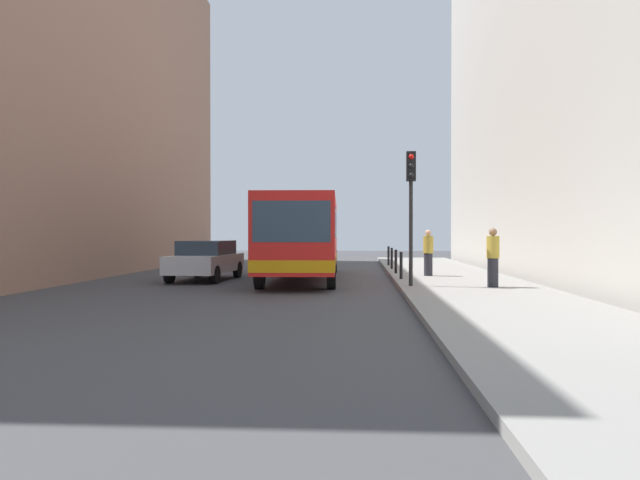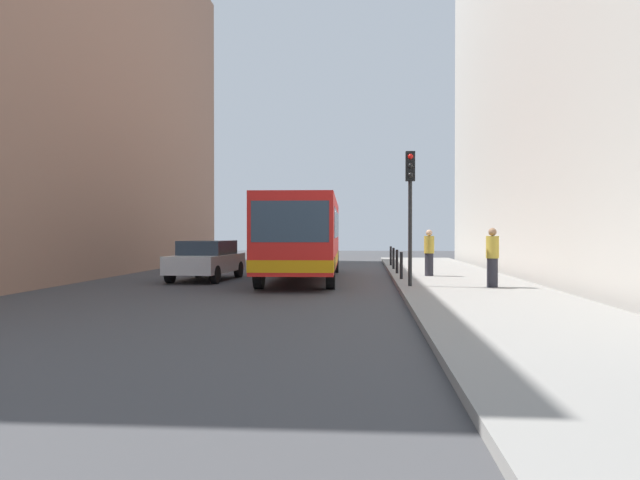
{
  "view_description": "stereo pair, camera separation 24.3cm",
  "coord_description": "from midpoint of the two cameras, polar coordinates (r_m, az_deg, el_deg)",
  "views": [
    {
      "loc": [
        1.96,
        -19.62,
        1.77
      ],
      "look_at": [
        0.62,
        0.94,
        1.53
      ],
      "focal_mm": 33.54,
      "sensor_mm": 36.0,
      "label": 1
    },
    {
      "loc": [
        2.2,
        -19.6,
        1.77
      ],
      "look_at": [
        0.62,
        0.94,
        1.53
      ],
      "focal_mm": 33.54,
      "sensor_mm": 36.0,
      "label": 2
    }
  ],
  "objects": [
    {
      "name": "bollard_far",
      "position": [
        27.12,
        6.61,
        -1.75
      ],
      "size": [
        0.11,
        0.11,
        0.95
      ],
      "primitive_type": "cylinder",
      "color": "black",
      "rests_on": "sidewalk"
    },
    {
      "name": "bollard_mid",
      "position": [
        24.16,
        6.96,
        -2.04
      ],
      "size": [
        0.11,
        0.11,
        0.95
      ],
      "primitive_type": "cylinder",
      "color": "black",
      "rests_on": "sidewalk"
    },
    {
      "name": "bollard_farthest",
      "position": [
        30.08,
        6.33,
        -1.51
      ],
      "size": [
        0.11,
        0.11,
        0.95
      ],
      "primitive_type": "cylinder",
      "color": "black",
      "rests_on": "sidewalk"
    },
    {
      "name": "bollard_near",
      "position": [
        21.21,
        7.42,
        -2.42
      ],
      "size": [
        0.11,
        0.11,
        0.95
      ],
      "primitive_type": "cylinder",
      "color": "black",
      "rests_on": "sidewalk"
    },
    {
      "name": "building_right",
      "position": [
        26.4,
        25.55,
        16.28
      ],
      "size": [
        7.0,
        32.0,
        17.8
      ],
      "primitive_type": "cube",
      "color": "#BCB7AD",
      "rests_on": "ground"
    },
    {
      "name": "bus",
      "position": [
        22.77,
        -1.92,
        0.57
      ],
      "size": [
        2.87,
        11.1,
        3.0
      ],
      "rotation": [
        0.0,
        0.0,
        3.17
      ],
      "color": "red",
      "rests_on": "ground"
    },
    {
      "name": "building_left",
      "position": [
        28.07,
        -26.26,
        14.57
      ],
      "size": [
        7.0,
        32.0,
        17.09
      ],
      "primitive_type": "cube",
      "color": "#936B56",
      "rests_on": "ground"
    },
    {
      "name": "car_beside_bus",
      "position": [
        22.79,
        -11.12,
        -1.82
      ],
      "size": [
        2.08,
        4.5,
        1.48
      ],
      "rotation": [
        0.0,
        0.0,
        3.08
      ],
      "color": "silver",
      "rests_on": "ground"
    },
    {
      "name": "sidewalk",
      "position": [
        19.96,
        13.31,
        -4.21
      ],
      "size": [
        4.4,
        40.0,
        0.15
      ],
      "primitive_type": "cube",
      "color": "gray",
      "rests_on": "ground"
    },
    {
      "name": "pedestrian_near_signal",
      "position": [
        18.56,
        15.81,
        -1.61
      ],
      "size": [
        0.38,
        0.38,
        1.77
      ],
      "rotation": [
        0.0,
        0.0,
        5.83
      ],
      "color": "#26262D",
      "rests_on": "sidewalk"
    },
    {
      "name": "pedestrian_mid_sidewalk",
      "position": [
        22.91,
        9.99,
        -1.2
      ],
      "size": [
        0.38,
        0.38,
        1.74
      ],
      "rotation": [
        0.0,
        0.0,
        3.42
      ],
      "color": "#26262D",
      "rests_on": "sidewalk"
    },
    {
      "name": "ground_plane",
      "position": [
        19.8,
        -2.34,
        -4.45
      ],
      "size": [
        80.0,
        80.0,
        0.0
      ],
      "primitive_type": "plane",
      "color": "#424244"
    },
    {
      "name": "traffic_light",
      "position": [
        18.45,
        8.3,
        4.51
      ],
      "size": [
        0.28,
        0.33,
        4.1
      ],
      "color": "black",
      "rests_on": "sidewalk"
    }
  ]
}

